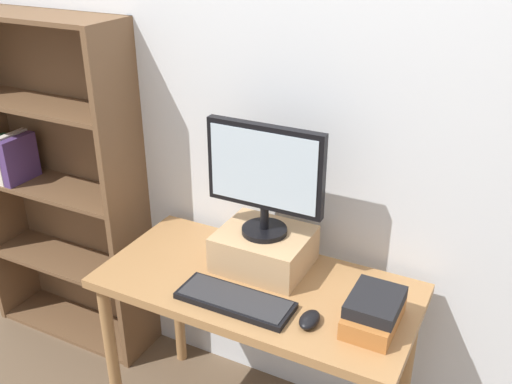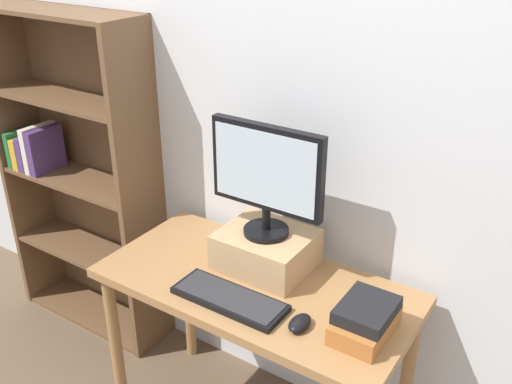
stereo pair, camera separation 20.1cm
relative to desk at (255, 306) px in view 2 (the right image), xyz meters
name	(u,v)px [view 2 (the right image)]	position (x,y,z in m)	size (l,w,h in m)	color
back_wall	(309,121)	(0.00, 0.37, 0.63)	(7.00, 0.08, 2.60)	silver
desk	(255,306)	(0.00, 0.00, 0.00)	(1.19, 0.57, 0.78)	#9E7042
bookshelf_unit	(80,175)	(-1.20, 0.22, 0.17)	(0.88, 0.28, 1.64)	brown
riser_box	(266,249)	(-0.03, 0.12, 0.18)	(0.34, 0.29, 0.15)	tan
computer_monitor	(266,175)	(-0.03, 0.11, 0.50)	(0.45, 0.17, 0.43)	black
keyboard	(230,299)	(-0.01, -0.15, 0.12)	(0.42, 0.15, 0.02)	black
computer_mouse	(300,323)	(0.27, -0.14, 0.13)	(0.06, 0.10, 0.04)	black
book_stack	(366,319)	(0.45, -0.04, 0.16)	(0.16, 0.25, 0.11)	#AD662D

